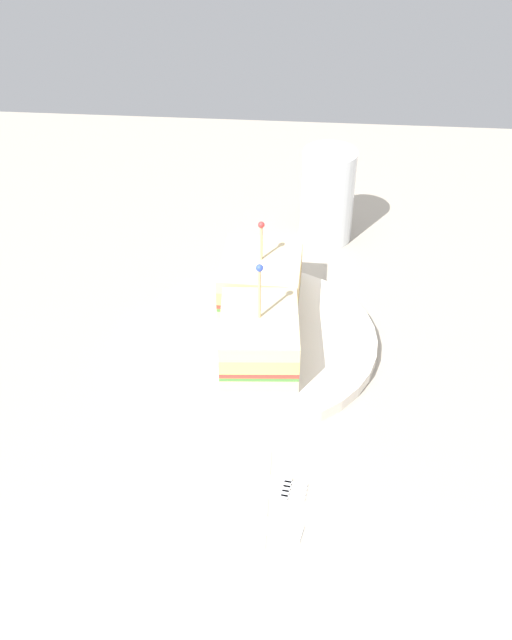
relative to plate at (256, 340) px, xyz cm
name	(u,v)px	position (x,y,z in cm)	size (l,w,h in cm)	color
ground_plane	(256,352)	(0.00, 0.00, -1.67)	(116.82, 116.82, 2.00)	#9E9384
plate	(256,340)	(0.00, 0.00, 0.00)	(25.28, 25.28, 1.34)	silver
sandwich_half_front	(265,279)	(0.48, 6.53, 3.26)	(8.72, 9.78, 9.77)	beige
sandwich_half_back	(259,338)	(0.63, -3.76, 3.38)	(8.24, 10.23, 11.44)	beige
drink_glass	(327,199)	(7.05, 22.04, 4.88)	(6.57, 6.57, 11.87)	gold
napkin	(200,490)	(-3.14, -19.40, -0.60)	(11.64, 10.48, 0.15)	white
fork	(250,482)	(1.03, -18.24, -0.50)	(12.75, 2.95, 0.35)	silver
knife	(234,516)	(0.05, -21.86, -0.50)	(12.96, 3.81, 0.35)	silver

